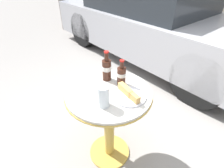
# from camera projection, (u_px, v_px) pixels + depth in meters

# --- Properties ---
(ground_plane) EXTENTS (30.00, 30.00, 0.00)m
(ground_plane) POSITION_uv_depth(u_px,v_px,m) (110.00, 152.00, 1.71)
(ground_plane) COLOR gray
(bistro_table) EXTENTS (0.65, 0.65, 0.74)m
(bistro_table) POSITION_uv_depth(u_px,v_px,m) (109.00, 112.00, 1.41)
(bistro_table) COLOR gold
(bistro_table) RESTS_ON ground_plane
(cola_bottle_left) EXTENTS (0.07, 0.07, 0.25)m
(cola_bottle_left) POSITION_uv_depth(u_px,v_px,m) (107.00, 69.00, 1.37)
(cola_bottle_left) COLOR #3D1E14
(cola_bottle_left) RESTS_ON bistro_table
(cola_bottle_right) EXTENTS (0.07, 0.07, 0.21)m
(cola_bottle_right) POSITION_uv_depth(u_px,v_px,m) (121.00, 75.00, 1.33)
(cola_bottle_right) COLOR #3D1E14
(cola_bottle_right) RESTS_ON bistro_table
(drinking_glass) EXTENTS (0.08, 0.08, 0.15)m
(drinking_glass) POSITION_uv_depth(u_px,v_px,m) (104.00, 97.00, 1.12)
(drinking_glass) COLOR #C68923
(drinking_glass) RESTS_ON bistro_table
(lunch_plate_near) EXTENTS (0.24, 0.24, 0.07)m
(lunch_plate_near) POSITION_uv_depth(u_px,v_px,m) (129.00, 95.00, 1.23)
(lunch_plate_near) COLOR white
(lunch_plate_near) RESTS_ON bistro_table
(parked_car) EXTENTS (4.20, 1.68, 1.29)m
(parked_car) POSITION_uv_depth(u_px,v_px,m) (153.00, 23.00, 3.22)
(parked_car) COLOR #B7B7BC
(parked_car) RESTS_ON ground_plane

